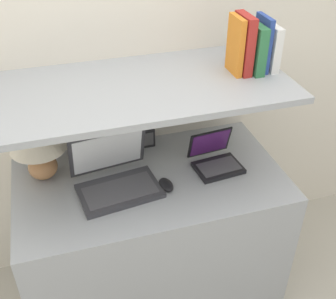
{
  "coord_description": "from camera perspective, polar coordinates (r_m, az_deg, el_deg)",
  "views": [
    {
      "loc": [
        -0.36,
        -1.14,
        2.0
      ],
      "look_at": [
        0.08,
        0.34,
        0.92
      ],
      "focal_mm": 45.0,
      "sensor_mm": 36.0,
      "label": 1
    }
  ],
  "objects": [
    {
      "name": "book_orange",
      "position": [
        1.85,
        9.12,
        13.74
      ],
      "size": [
        0.03,
        0.13,
        0.25
      ],
      "color": "orange",
      "rests_on": "shelf"
    },
    {
      "name": "book_green",
      "position": [
        1.89,
        11.56,
        13.38
      ],
      "size": [
        0.04,
        0.17,
        0.21
      ],
      "color": "#2D7042",
      "rests_on": "shelf"
    },
    {
      "name": "computer_mouse",
      "position": [
        1.88,
        -0.25,
        -4.8
      ],
      "size": [
        0.07,
        0.1,
        0.03
      ],
      "color": "black",
      "rests_on": "desk"
    },
    {
      "name": "book_white",
      "position": [
        1.93,
        13.66,
        13.35
      ],
      "size": [
        0.04,
        0.15,
        0.2
      ],
      "color": "silver",
      "rests_on": "shelf"
    },
    {
      "name": "back_riser",
      "position": [
        2.34,
        -4.52,
        -2.07
      ],
      "size": [
        1.24,
        0.04,
        1.2
      ],
      "color": "silver",
      "rests_on": "ground_plane"
    },
    {
      "name": "wall_back",
      "position": [
        2.08,
        -5.57,
        12.08
      ],
      "size": [
        6.0,
        0.05,
        2.4
      ],
      "color": "silver",
      "rests_on": "ground_plane"
    },
    {
      "name": "router_box",
      "position": [
        2.14,
        -3.18,
        1.74
      ],
      "size": [
        0.1,
        0.06,
        0.1
      ],
      "color": "black",
      "rests_on": "desk"
    },
    {
      "name": "shelf",
      "position": [
        1.78,
        -3.32,
        8.43
      ],
      "size": [
        1.24,
        0.61,
        0.03
      ],
      "color": "#999EA3",
      "rests_on": "back_riser"
    },
    {
      "name": "book_red",
      "position": [
        1.86,
        10.2,
        13.87
      ],
      "size": [
        0.04,
        0.15,
        0.25
      ],
      "color": "#A82823",
      "rests_on": "shelf"
    },
    {
      "name": "book_blue",
      "position": [
        1.9,
        12.67,
        13.84
      ],
      "size": [
        0.02,
        0.13,
        0.24
      ],
      "color": "#284293",
      "rests_on": "shelf"
    },
    {
      "name": "laptop_small",
      "position": [
        2.01,
        6.44,
        -1.34
      ],
      "size": [
        0.23,
        0.22,
        0.16
      ],
      "color": "black",
      "rests_on": "desk"
    },
    {
      "name": "laptop_large",
      "position": [
        1.88,
        -7.13,
        -3.72
      ],
      "size": [
        0.39,
        0.33,
        0.25
      ],
      "color": "#333338",
      "rests_on": "desk"
    },
    {
      "name": "desk",
      "position": [
        2.21,
        -2.13,
        -11.81
      ],
      "size": [
        1.24,
        0.68,
        0.78
      ],
      "color": "#999EA3",
      "rests_on": "ground_plane"
    },
    {
      "name": "table_lamp",
      "position": [
        1.93,
        -17.25,
        1.03
      ],
      "size": [
        0.25,
        0.25,
        0.3
      ],
      "color": "#B27A4C",
      "rests_on": "desk"
    }
  ]
}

